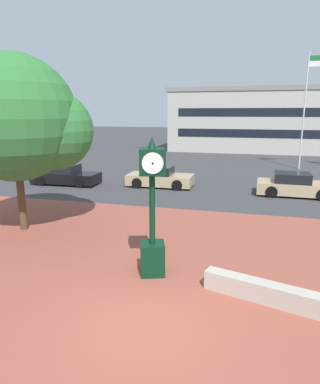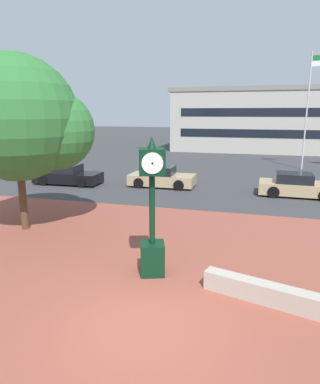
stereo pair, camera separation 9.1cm
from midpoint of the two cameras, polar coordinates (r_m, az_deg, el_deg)
ground_plane at (r=8.10m, az=-2.73°, el=-21.18°), size 200.00×200.00×0.00m
plaza_brick_paving at (r=10.32m, az=2.01°, el=-13.11°), size 44.00×13.34×0.01m
planter_wall at (r=9.14m, az=17.57°, el=-15.71°), size 3.18×1.28×0.50m
street_clock at (r=9.60m, az=-1.04°, el=-3.65°), size 0.88×0.90×3.94m
plaza_tree at (r=14.15m, az=-21.39°, el=10.88°), size 5.08×4.72×6.70m
car_street_near at (r=20.61m, az=21.80°, el=0.96°), size 4.18×2.05×1.28m
car_street_mid at (r=23.13m, az=-14.98°, el=2.69°), size 4.31×1.92×1.28m
car_street_far at (r=21.61m, az=0.36°, el=2.43°), size 4.06×1.96×1.28m
flagpole_primary at (r=30.33m, az=23.50°, el=13.13°), size 1.34×0.14×9.08m
civic_building at (r=44.74m, az=19.91°, el=11.18°), size 26.25×10.21×7.34m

